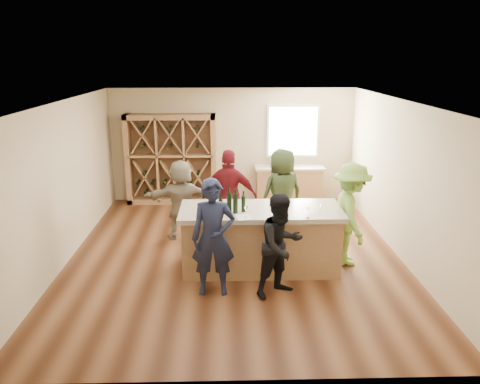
{
  "coord_description": "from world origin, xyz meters",
  "views": [
    {
      "loc": [
        -0.13,
        -7.99,
        3.55
      ],
      "look_at": [
        0.1,
        0.2,
        1.15
      ],
      "focal_mm": 35.0,
      "sensor_mm": 36.0,
      "label": 1
    }
  ],
  "objects_px": {
    "person_near_right": "(281,245)",
    "person_far_mid": "(230,196)",
    "wine_bottle_d": "(235,204)",
    "sink": "(281,163)",
    "wine_bottle_c": "(229,202)",
    "person_far_right": "(282,194)",
    "tasting_counter_base": "(260,241)",
    "wine_bottle_b": "(221,207)",
    "person_far_left": "(181,199)",
    "person_server": "(351,214)",
    "wine_bottle_a": "(212,203)",
    "wine_bottle_e": "(243,204)",
    "wine_rack": "(171,159)",
    "person_near_left": "(213,238)"
  },
  "relations": [
    {
      "from": "tasting_counter_base",
      "to": "person_far_mid",
      "type": "xyz_separation_m",
      "value": [
        -0.52,
        1.25,
        0.42
      ]
    },
    {
      "from": "wine_bottle_c",
      "to": "person_near_right",
      "type": "height_order",
      "value": "person_near_right"
    },
    {
      "from": "person_far_right",
      "to": "wine_bottle_e",
      "type": "bearing_deg",
      "value": 40.2
    },
    {
      "from": "tasting_counter_base",
      "to": "person_server",
      "type": "distance_m",
      "value": 1.63
    },
    {
      "from": "wine_bottle_e",
      "to": "person_near_left",
      "type": "height_order",
      "value": "person_near_left"
    },
    {
      "from": "wine_rack",
      "to": "person_server",
      "type": "distance_m",
      "value": 5.07
    },
    {
      "from": "wine_rack",
      "to": "person_far_mid",
      "type": "xyz_separation_m",
      "value": [
        1.41,
        -2.59,
        -0.18
      ]
    },
    {
      "from": "tasting_counter_base",
      "to": "person_far_left",
      "type": "relative_size",
      "value": 1.62
    },
    {
      "from": "wine_bottle_d",
      "to": "person_far_right",
      "type": "height_order",
      "value": "person_far_right"
    },
    {
      "from": "person_near_right",
      "to": "person_far_mid",
      "type": "relative_size",
      "value": 0.87
    },
    {
      "from": "sink",
      "to": "wine_bottle_b",
      "type": "height_order",
      "value": "wine_bottle_b"
    },
    {
      "from": "sink",
      "to": "tasting_counter_base",
      "type": "distance_m",
      "value": 3.88
    },
    {
      "from": "wine_bottle_c",
      "to": "wine_bottle_e",
      "type": "xyz_separation_m",
      "value": [
        0.23,
        0.01,
        -0.03
      ]
    },
    {
      "from": "sink",
      "to": "person_far_left",
      "type": "xyz_separation_m",
      "value": [
        -2.25,
        -2.31,
        -0.21
      ]
    },
    {
      "from": "wine_bottle_d",
      "to": "person_far_right",
      "type": "distance_m",
      "value": 1.92
    },
    {
      "from": "person_far_right",
      "to": "person_far_left",
      "type": "bearing_deg",
      "value": -23.05
    },
    {
      "from": "wine_bottle_d",
      "to": "wine_bottle_b",
      "type": "bearing_deg",
      "value": -161.27
    },
    {
      "from": "wine_bottle_a",
      "to": "person_far_right",
      "type": "xyz_separation_m",
      "value": [
        1.34,
        1.53,
        -0.31
      ]
    },
    {
      "from": "person_near_right",
      "to": "sink",
      "type": "bearing_deg",
      "value": 50.81
    },
    {
      "from": "wine_bottle_a",
      "to": "tasting_counter_base",
      "type": "bearing_deg",
      "value": 7.95
    },
    {
      "from": "tasting_counter_base",
      "to": "wine_bottle_a",
      "type": "bearing_deg",
      "value": -172.05
    },
    {
      "from": "sink",
      "to": "wine_bottle_b",
      "type": "distance_m",
      "value": 4.31
    },
    {
      "from": "wine_bottle_b",
      "to": "person_near_left",
      "type": "bearing_deg",
      "value": -100.96
    },
    {
      "from": "tasting_counter_base",
      "to": "person_far_right",
      "type": "relative_size",
      "value": 1.43
    },
    {
      "from": "person_far_mid",
      "to": "wine_bottle_d",
      "type": "bearing_deg",
      "value": 104.08
    },
    {
      "from": "wine_bottle_a",
      "to": "wine_bottle_e",
      "type": "bearing_deg",
      "value": -2.82
    },
    {
      "from": "tasting_counter_base",
      "to": "wine_bottle_c",
      "type": "relative_size",
      "value": 8.02
    },
    {
      "from": "wine_bottle_e",
      "to": "person_near_right",
      "type": "bearing_deg",
      "value": -55.27
    },
    {
      "from": "wine_bottle_d",
      "to": "person_near_right",
      "type": "xyz_separation_m",
      "value": [
        0.67,
        -0.71,
        -0.44
      ]
    },
    {
      "from": "wine_bottle_b",
      "to": "person_server",
      "type": "bearing_deg",
      "value": 11.95
    },
    {
      "from": "person_far_left",
      "to": "wine_rack",
      "type": "bearing_deg",
      "value": -85.06
    },
    {
      "from": "person_near_right",
      "to": "person_server",
      "type": "relative_size",
      "value": 0.89
    },
    {
      "from": "tasting_counter_base",
      "to": "wine_bottle_a",
      "type": "xyz_separation_m",
      "value": [
        -0.82,
        -0.11,
        0.72
      ]
    },
    {
      "from": "person_server",
      "to": "wine_rack",
      "type": "bearing_deg",
      "value": 43.87
    },
    {
      "from": "wine_rack",
      "to": "person_server",
      "type": "relative_size",
      "value": 1.22
    },
    {
      "from": "person_far_left",
      "to": "tasting_counter_base",
      "type": "bearing_deg",
      "value": 129.52
    },
    {
      "from": "wine_bottle_b",
      "to": "person_near_left",
      "type": "distance_m",
      "value": 0.65
    },
    {
      "from": "person_far_mid",
      "to": "wine_bottle_b",
      "type": "bearing_deg",
      "value": 95.09
    },
    {
      "from": "tasting_counter_base",
      "to": "person_far_right",
      "type": "bearing_deg",
      "value": 69.83
    },
    {
      "from": "tasting_counter_base",
      "to": "wine_bottle_b",
      "type": "distance_m",
      "value": 1.02
    },
    {
      "from": "person_near_left",
      "to": "wine_bottle_b",
      "type": "bearing_deg",
      "value": 77.96
    },
    {
      "from": "person_far_right",
      "to": "person_far_left",
      "type": "xyz_separation_m",
      "value": [
        -2.0,
        0.04,
        -0.11
      ]
    },
    {
      "from": "tasting_counter_base",
      "to": "wine_bottle_e",
      "type": "relative_size",
      "value": 9.52
    },
    {
      "from": "wine_rack",
      "to": "person_far_right",
      "type": "relative_size",
      "value": 1.21
    },
    {
      "from": "wine_bottle_d",
      "to": "wine_bottle_e",
      "type": "distance_m",
      "value": 0.15
    },
    {
      "from": "sink",
      "to": "person_far_left",
      "type": "distance_m",
      "value": 3.23
    },
    {
      "from": "sink",
      "to": "wine_bottle_c",
      "type": "distance_m",
      "value": 4.13
    },
    {
      "from": "wine_rack",
      "to": "wine_bottle_e",
      "type": "relative_size",
      "value": 8.05
    },
    {
      "from": "wine_bottle_c",
      "to": "person_server",
      "type": "bearing_deg",
      "value": 8.87
    },
    {
      "from": "tasting_counter_base",
      "to": "person_near_right",
      "type": "xyz_separation_m",
      "value": [
        0.24,
        -0.92,
        0.3
      ]
    }
  ]
}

